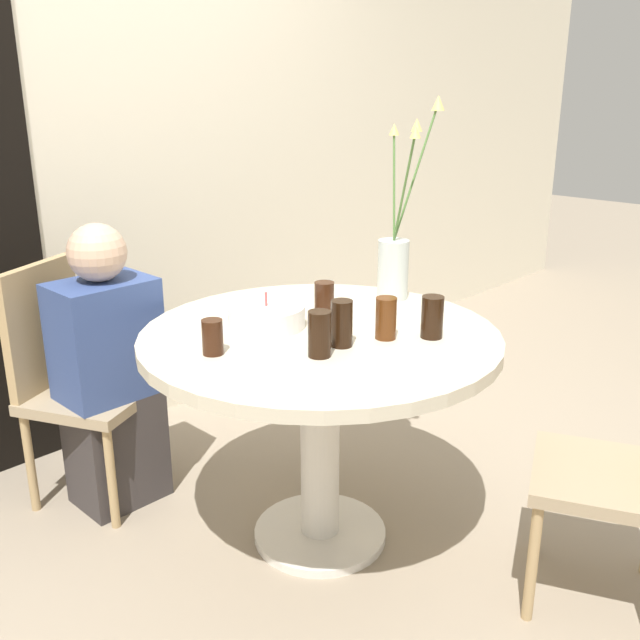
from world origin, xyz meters
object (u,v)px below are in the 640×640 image
Objects in this scene: flower_vase at (396,253)px; side_plate at (217,309)px; drink_glass_0 at (432,317)px; drink_glass_2 at (324,299)px; chair_near_front at (72,371)px; drink_glass_4 at (342,323)px; drink_glass_3 at (386,318)px; person_boy at (110,377)px; drink_glass_5 at (213,337)px; drink_glass_1 at (320,334)px; chair_left_flank at (639,456)px; birthday_cake at (266,316)px.

side_plate is (-0.54, 0.34, -0.16)m from flower_vase.
side_plate is 0.75m from drink_glass_0.
flower_vase is 6.05× the size of drink_glass_2.
drink_glass_4 is at bearing -95.22° from chair_near_front.
chair_near_front is 0.62m from side_plate.
drink_glass_0 is (0.62, -1.14, 0.32)m from chair_near_front.
person_boy is at bearing 116.34° from drink_glass_3.
flower_vase is at bearing 34.88° from drink_glass_3.
drink_glass_4 is 1.36× the size of drink_glass_5.
drink_glass_5 is (-0.20, 0.23, -0.02)m from drink_glass_1.
drink_glass_3 is 0.12× the size of person_boy.
flower_vase is at bearing -1.48° from drink_glass_5.
chair_near_front reaches higher than drink_glass_0.
flower_vase reaches higher than drink_glass_4.
drink_glass_0 is 1.18m from person_boy.
drink_glass_0 is (-0.19, 0.59, 0.32)m from chair_left_flank.
person_boy is (-0.80, 0.65, -0.42)m from flower_vase.
drink_glass_5 is at bearing 130.87° from drink_glass_1.
chair_left_flank is 1.27× the size of flower_vase.
person_boy is at bearing -90.00° from chair_near_front.
birthday_cake and drink_glass_2 have the same top height.
drink_glass_0 is at bearing -126.38° from flower_vase.
drink_glass_0 is (0.29, -0.44, 0.03)m from birthday_cake.
birthday_cake is 0.39m from drink_glass_3.
side_plate is at bearing 112.63° from drink_glass_0.
birthday_cake is 2.38× the size of drink_glass_5.
chair_left_flank is at bearing -69.48° from side_plate.
drink_glass_4 reaches higher than drink_glass_3.
drink_glass_1 is (-0.35, 0.14, 0.00)m from drink_glass_0.
drink_glass_4 is at bearing 6.13° from drink_glass_1.
flower_vase is 0.82m from drink_glass_5.
chair_left_flank reaches higher than birthday_cake.
drink_glass_3 is at bearing -89.52° from chair_near_front.
drink_glass_4 is (-0.44, 0.74, 0.33)m from chair_left_flank.
chair_left_flank reaches higher than drink_glass_0.
chair_near_front is 1.25m from flower_vase.
flower_vase is 4.35× the size of side_plate.
flower_vase is 5.43× the size of drink_glass_3.
person_boy reaches higher than birthday_cake.
person_boy is (-0.26, 0.56, -0.29)m from birthday_cake.
drink_glass_3 is 1.25× the size of drink_glass_5.
chair_left_flank is 6.64× the size of drink_glass_1.
chair_near_front is at bearing 118.56° from drink_glass_0.
drink_glass_0 is 0.66m from drink_glass_5.
drink_glass_1 is at bearing -160.87° from flower_vase.
flower_vase is 0.67× the size of person_boy.
drink_glass_4 is at bearing -70.36° from person_boy.
chair_near_front is at bearing 115.79° from person_boy.
flower_vase is at bearing -67.92° from chair_near_front.
drink_glass_5 is (-0.27, -0.32, 0.05)m from side_plate.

